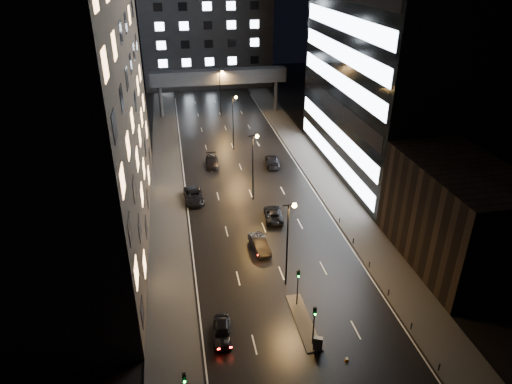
# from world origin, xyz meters

# --- Properties ---
(ground) EXTENTS (160.00, 160.00, 0.00)m
(ground) POSITION_xyz_m (0.00, 40.00, 0.00)
(ground) COLOR black
(ground) RESTS_ON ground
(sidewalk_left) EXTENTS (5.00, 110.00, 0.15)m
(sidewalk_left) POSITION_xyz_m (-12.50, 35.00, 0.07)
(sidewalk_left) COLOR #383533
(sidewalk_left) RESTS_ON ground
(sidewalk_right) EXTENTS (5.00, 110.00, 0.15)m
(sidewalk_right) POSITION_xyz_m (12.50, 35.00, 0.07)
(sidewalk_right) COLOR #383533
(sidewalk_right) RESTS_ON ground
(building_left) EXTENTS (15.00, 48.00, 40.00)m
(building_left) POSITION_xyz_m (-22.50, 24.00, 20.00)
(building_left) COLOR #2D2319
(building_left) RESTS_ON ground
(building_right_low) EXTENTS (10.00, 18.00, 12.00)m
(building_right_low) POSITION_xyz_m (20.00, 9.00, 6.00)
(building_right_low) COLOR black
(building_right_low) RESTS_ON ground
(building_right_glass) EXTENTS (20.00, 36.00, 45.00)m
(building_right_glass) POSITION_xyz_m (25.00, 36.00, 22.50)
(building_right_glass) COLOR black
(building_right_glass) RESTS_ON ground
(building_far) EXTENTS (34.00, 14.00, 25.00)m
(building_far) POSITION_xyz_m (0.00, 98.00, 12.50)
(building_far) COLOR #333335
(building_far) RESTS_ON ground
(skybridge) EXTENTS (30.00, 3.00, 10.00)m
(skybridge) POSITION_xyz_m (0.00, 70.00, 8.34)
(skybridge) COLOR #333335
(skybridge) RESTS_ON ground
(median_island) EXTENTS (1.60, 8.00, 0.15)m
(median_island) POSITION_xyz_m (0.30, 2.00, 0.07)
(median_island) COLOR #383533
(median_island) RESTS_ON ground
(traffic_signal_near) EXTENTS (0.28, 0.34, 4.40)m
(traffic_signal_near) POSITION_xyz_m (0.30, 4.49, 3.09)
(traffic_signal_near) COLOR black
(traffic_signal_near) RESTS_ON median_island
(traffic_signal_far) EXTENTS (0.28, 0.34, 4.40)m
(traffic_signal_far) POSITION_xyz_m (0.30, -1.01, 3.09)
(traffic_signal_far) COLOR black
(traffic_signal_far) RESTS_ON median_island
(bollard_row) EXTENTS (0.12, 25.12, 0.90)m
(bollard_row) POSITION_xyz_m (10.20, 6.50, 0.45)
(bollard_row) COLOR black
(bollard_row) RESTS_ON ground
(streetlight_near) EXTENTS (1.45, 0.50, 10.15)m
(streetlight_near) POSITION_xyz_m (0.16, 8.00, 6.50)
(streetlight_near) COLOR black
(streetlight_near) RESTS_ON ground
(streetlight_mid_a) EXTENTS (1.45, 0.50, 10.15)m
(streetlight_mid_a) POSITION_xyz_m (0.16, 28.00, 6.50)
(streetlight_mid_a) COLOR black
(streetlight_mid_a) RESTS_ON ground
(streetlight_mid_b) EXTENTS (1.45, 0.50, 10.15)m
(streetlight_mid_b) POSITION_xyz_m (0.16, 48.00, 6.50)
(streetlight_mid_b) COLOR black
(streetlight_mid_b) RESTS_ON ground
(streetlight_far) EXTENTS (1.45, 0.50, 10.15)m
(streetlight_far) POSITION_xyz_m (0.16, 68.00, 6.50)
(streetlight_far) COLOR black
(streetlight_far) RESTS_ON ground
(car_away_a) EXTENTS (2.13, 4.43, 1.46)m
(car_away_a) POSITION_xyz_m (-7.83, 1.50, 0.73)
(car_away_a) COLOR black
(car_away_a) RESTS_ON ground
(car_away_b) EXTENTS (2.23, 4.95, 1.58)m
(car_away_b) POSITION_xyz_m (-1.56, 15.10, 0.79)
(car_away_b) COLOR black
(car_away_b) RESTS_ON ground
(car_away_c) EXTENTS (2.92, 5.89, 1.60)m
(car_away_c) POSITION_xyz_m (-8.64, 29.26, 0.80)
(car_away_c) COLOR black
(car_away_c) RESTS_ON ground
(car_away_d) EXTENTS (2.32, 5.33, 1.53)m
(car_away_d) POSITION_xyz_m (-4.66, 41.40, 0.76)
(car_away_d) COLOR black
(car_away_d) RESTS_ON ground
(car_toward_a) EXTENTS (2.96, 5.41, 1.44)m
(car_toward_a) POSITION_xyz_m (1.77, 22.07, 0.72)
(car_toward_a) COLOR black
(car_toward_a) RESTS_ON ground
(car_toward_b) EXTENTS (3.01, 5.84, 1.62)m
(car_toward_b) POSITION_xyz_m (5.50, 39.60, 0.81)
(car_toward_b) COLOR black
(car_toward_b) RESTS_ON ground
(utility_cabinet) EXTENTS (0.95, 0.75, 1.36)m
(utility_cabinet) POSITION_xyz_m (0.58, -1.70, 0.83)
(utility_cabinet) COLOR #555558
(utility_cabinet) RESTS_ON median_island
(cone_b) EXTENTS (0.43, 0.43, 0.47)m
(cone_b) POSITION_xyz_m (2.77, -3.41, 0.23)
(cone_b) COLOR orange
(cone_b) RESTS_ON ground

